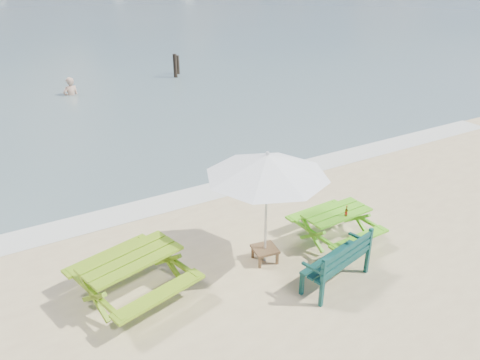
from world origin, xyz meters
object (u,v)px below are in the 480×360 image
swimmer (72,99)px  beer_bottle (346,213)px  park_bench (335,270)px  picnic_table_right (335,226)px  side_table (265,254)px  patio_umbrella (267,165)px  picnic_table_left (133,277)px

swimmer → beer_bottle: bearing=-81.5°
park_bench → swimmer: (-1.25, 15.76, -0.44)m
beer_bottle → swimmer: bearing=98.5°
picnic_table_right → side_table: picnic_table_right is taller
picnic_table_right → beer_bottle: (0.04, -0.22, 0.43)m
picnic_table_right → beer_bottle: size_ratio=7.27×
beer_bottle → patio_umbrella: bearing=168.9°
side_table → beer_bottle: 1.85m
park_bench → swimmer: 15.82m
picnic_table_left → beer_bottle: beer_bottle is taller
patio_umbrella → beer_bottle: 2.17m
picnic_table_left → picnic_table_right: (4.21, -0.40, -0.06)m
picnic_table_left → beer_bottle: (4.26, -0.62, 0.37)m
picnic_table_left → side_table: (2.54, -0.28, -0.23)m
picnic_table_right → picnic_table_left: bearing=174.6°
beer_bottle → swimmer: beer_bottle is taller
picnic_table_left → side_table: picnic_table_left is taller
park_bench → patio_umbrella: bearing=120.9°
park_bench → side_table: bearing=120.9°
patio_umbrella → side_table: bearing=0.0°
picnic_table_right → park_bench: size_ratio=1.06×
picnic_table_left → swimmer: (2.02, 14.26, -0.55)m
swimmer → park_bench: bearing=-85.5°
swimmer → side_table: bearing=-88.0°
patio_umbrella → picnic_table_left: bearing=173.7°
side_table → swimmer: size_ratio=0.28×
picnic_table_left → park_bench: park_bench is taller
picnic_table_right → swimmer: bearing=98.5°
side_table → beer_bottle: size_ratio=2.31×
side_table → swimmer: 14.56m
picnic_table_left → park_bench: size_ratio=1.44×
picnic_table_left → picnic_table_right: 4.23m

